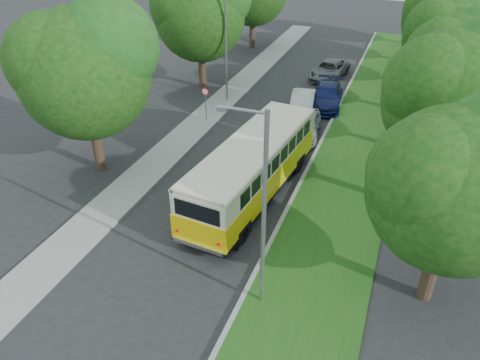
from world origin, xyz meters
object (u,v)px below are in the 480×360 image
at_px(vintage_bus, 252,170).
at_px(car_grey, 329,70).
at_px(lamppost_far, 225,46).
at_px(car_white, 302,104).
at_px(car_silver, 306,125).
at_px(lamppost_near, 261,209).
at_px(car_blue, 327,96).

xyz_separation_m(vintage_bus, car_grey, (0.06, 19.44, -0.89)).
relative_size(lamppost_far, car_white, 1.66).
height_order(lamppost_far, car_silver, lamppost_far).
height_order(lamppost_near, car_white, lamppost_near).
xyz_separation_m(lamppost_near, car_grey, (-2.60, 26.19, -3.66)).
distance_m(car_silver, car_white, 3.43).
bearing_deg(car_grey, lamppost_far, -122.43).
height_order(vintage_bus, car_white, vintage_bus).
xyz_separation_m(vintage_bus, car_blue, (1.11, 13.33, -0.84)).
height_order(vintage_bus, car_grey, vintage_bus).
xyz_separation_m(vintage_bus, car_silver, (0.84, 8.03, -0.86)).
bearing_deg(car_silver, lamppost_far, 145.41).
bearing_deg(car_silver, car_blue, 80.13).
bearing_deg(car_white, car_silver, -80.84).
distance_m(lamppost_far, car_white, 6.92).
relative_size(vintage_bus, car_blue, 2.07).
height_order(lamppost_near, vintage_bus, lamppost_near).
xyz_separation_m(car_white, car_blue, (1.33, 2.04, 0.01)).
relative_size(lamppost_near, car_blue, 1.54).
bearing_deg(lamppost_far, vintage_bus, -61.98).
height_order(car_silver, car_blue, car_blue).
height_order(vintage_bus, car_blue, vintage_bus).
bearing_deg(car_grey, lamppost_near, -77.42).
xyz_separation_m(car_white, car_grey, (0.28, 8.15, -0.04)).
xyz_separation_m(lamppost_near, car_blue, (-1.54, 20.09, -3.61)).
bearing_deg(car_white, car_grey, 79.22).
xyz_separation_m(car_silver, car_blue, (0.27, 5.30, 0.02)).
relative_size(lamppost_near, car_white, 1.77).
bearing_deg(lamppost_far, lamppost_near, -64.29).
relative_size(lamppost_far, car_blue, 1.44).
xyz_separation_m(lamppost_far, car_grey, (6.31, 7.69, -3.41)).
distance_m(car_blue, car_grey, 6.20).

